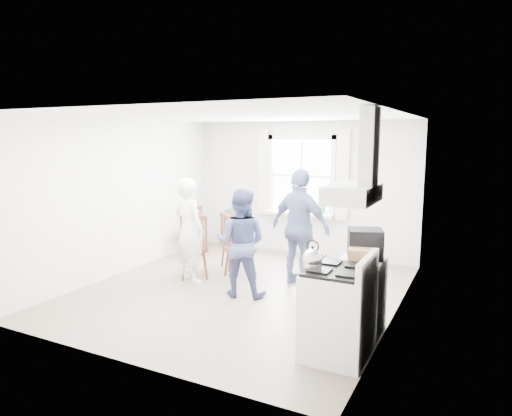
{
  "coord_description": "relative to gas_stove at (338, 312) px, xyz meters",
  "views": [
    {
      "loc": [
        3.2,
        -5.82,
        2.31
      ],
      "look_at": [
        0.16,
        0.2,
        1.25
      ],
      "focal_mm": 32.0,
      "sensor_mm": 36.0,
      "label": 1
    }
  ],
  "objects": [
    {
      "name": "potted_plant",
      "position": [
        -1.4,
        3.71,
        0.52
      ],
      "size": [
        0.18,
        0.18,
        0.31
      ],
      "primitive_type": "imported",
      "rotation": [
        0.0,
        0.0,
        0.06
      ],
      "color": "#306D35",
      "rests_on": "window_assembly"
    },
    {
      "name": "person_right",
      "position": [
        -1.22,
        2.02,
        0.43
      ],
      "size": [
        1.33,
        1.33,
        1.82
      ],
      "primitive_type": "imported",
      "rotation": [
        0.0,
        0.0,
        2.85
      ],
      "color": "navy",
      "rests_on": "ground"
    },
    {
      "name": "window_assembly",
      "position": [
        -1.91,
        3.8,
        0.98
      ],
      "size": [
        1.88,
        0.24,
        1.7
      ],
      "color": "white",
      "rests_on": "room_shell"
    },
    {
      "name": "windsor_chair_a",
      "position": [
        -3.74,
        2.73,
        0.12
      ],
      "size": [
        0.58,
        0.57,
        1.0
      ],
      "color": "#4C2518",
      "rests_on": "ground"
    },
    {
      "name": "stereo_stack",
      "position": [
        0.09,
        0.73,
        0.59
      ],
      "size": [
        0.48,
        0.45,
        0.34
      ],
      "color": "black",
      "rests_on": "low_cabinet"
    },
    {
      "name": "shelf_unit",
      "position": [
        -3.31,
        3.68,
        -0.08
      ],
      "size": [
        0.4,
        0.3,
        0.8
      ],
      "primitive_type": "cube",
      "color": "slate",
      "rests_on": "ground"
    },
    {
      "name": "range_hood",
      "position": [
        0.16,
        -0.0,
        1.42
      ],
      "size": [
        0.45,
        0.76,
        0.94
      ],
      "color": "white",
      "rests_on": "room_shell"
    },
    {
      "name": "windsor_chair_d",
      "position": [
        -2.67,
        2.28,
        0.12
      ],
      "size": [
        0.58,
        0.58,
        0.99
      ],
      "color": "#4C2518",
      "rests_on": "ground"
    },
    {
      "name": "gas_stove",
      "position": [
        0.0,
        0.0,
        0.0
      ],
      "size": [
        0.68,
        0.76,
        1.12
      ],
      "color": "white",
      "rests_on": "ground"
    },
    {
      "name": "person_left",
      "position": [
        -2.84,
        1.34,
        0.35
      ],
      "size": [
        0.76,
        0.76,
        1.67
      ],
      "primitive_type": "imported",
      "rotation": [
        0.0,
        0.0,
        2.85
      ],
      "color": "white",
      "rests_on": "ground"
    },
    {
      "name": "person_mid",
      "position": [
        -1.81,
        1.18,
        0.3
      ],
      "size": [
        0.9,
        0.9,
        1.57
      ],
      "primitive_type": "imported",
      "rotation": [
        0.0,
        0.0,
        3.35
      ],
      "color": "#424D7B",
      "rests_on": "ground"
    },
    {
      "name": "kettle",
      "position": [
        -0.26,
        -0.1,
        0.57
      ],
      "size": [
        0.21,
        0.21,
        0.3
      ],
      "color": "silver",
      "rests_on": "gas_stove"
    },
    {
      "name": "windsor_chair_b",
      "position": [
        -2.31,
        1.79,
        0.18
      ],
      "size": [
        0.64,
        0.64,
        1.09
      ],
      "color": "#4C2518",
      "rests_on": "ground"
    },
    {
      "name": "windsor_chair_c",
      "position": [
        -2.85,
        1.5,
        0.17
      ],
      "size": [
        0.62,
        0.62,
        1.07
      ],
      "color": "#4C2518",
      "rests_on": "ground"
    },
    {
      "name": "cardboard_box",
      "position": [
        0.1,
        0.45,
        0.5
      ],
      "size": [
        0.3,
        0.24,
        0.17
      ],
      "primitive_type": "cube",
      "rotation": [
        0.0,
        0.0,
        0.18
      ],
      "color": "tan",
      "rests_on": "low_cabinet"
    },
    {
      "name": "low_cabinet",
      "position": [
        0.07,
        0.7,
        -0.03
      ],
      "size": [
        0.5,
        0.55,
        0.9
      ],
      "primitive_type": "cube",
      "color": "white",
      "rests_on": "ground"
    },
    {
      "name": "room_shell",
      "position": [
        -1.91,
        1.35,
        0.82
      ],
      "size": [
        4.62,
        5.12,
        2.64
      ],
      "color": "gray",
      "rests_on": "ground"
    }
  ]
}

